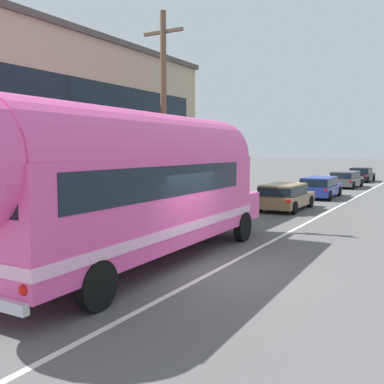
{
  "coord_description": "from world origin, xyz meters",
  "views": [
    {
      "loc": [
        5.0,
        -9.75,
        3.11
      ],
      "look_at": [
        -1.71,
        1.71,
        1.82
      ],
      "focal_mm": 40.53,
      "sensor_mm": 36.0,
      "label": 1
    }
  ],
  "objects_px": {
    "painted_bus": "(132,181)",
    "car_second": "(320,186)",
    "car_fourth": "(361,174)",
    "car_third": "(346,178)",
    "car_lead": "(285,195)",
    "utility_pole": "(164,117)"
  },
  "relations": [
    {
      "from": "car_third",
      "to": "car_fourth",
      "type": "distance_m",
      "value": 7.92
    },
    {
      "from": "car_lead",
      "to": "car_fourth",
      "type": "relative_size",
      "value": 0.94
    },
    {
      "from": "car_second",
      "to": "car_fourth",
      "type": "height_order",
      "value": "same"
    },
    {
      "from": "painted_bus",
      "to": "car_lead",
      "type": "height_order",
      "value": "painted_bus"
    },
    {
      "from": "painted_bus",
      "to": "car_third",
      "type": "relative_size",
      "value": 2.54
    },
    {
      "from": "painted_bus",
      "to": "car_lead",
      "type": "bearing_deg",
      "value": 90.76
    },
    {
      "from": "car_third",
      "to": "car_fourth",
      "type": "relative_size",
      "value": 1.0
    },
    {
      "from": "utility_pole",
      "to": "car_fourth",
      "type": "bearing_deg",
      "value": 85.08
    },
    {
      "from": "painted_bus",
      "to": "car_fourth",
      "type": "relative_size",
      "value": 2.55
    },
    {
      "from": "utility_pole",
      "to": "painted_bus",
      "type": "distance_m",
      "value": 6.66
    },
    {
      "from": "utility_pole",
      "to": "car_lead",
      "type": "xyz_separation_m",
      "value": [
        2.66,
        7.24,
        -3.64
      ]
    },
    {
      "from": "painted_bus",
      "to": "car_fourth",
      "type": "distance_m",
      "value": 36.41
    },
    {
      "from": "car_lead",
      "to": "car_third",
      "type": "height_order",
      "value": "same"
    },
    {
      "from": "painted_bus",
      "to": "car_second",
      "type": "xyz_separation_m",
      "value": [
        -0.03,
        19.63,
        -1.51
      ]
    },
    {
      "from": "car_lead",
      "to": "car_fourth",
      "type": "xyz_separation_m",
      "value": [
        -0.01,
        23.49,
        -0.04
      ]
    },
    {
      "from": "utility_pole",
      "to": "painted_bus",
      "type": "height_order",
      "value": "utility_pole"
    },
    {
      "from": "utility_pole",
      "to": "car_lead",
      "type": "distance_m",
      "value": 8.53
    },
    {
      "from": "utility_pole",
      "to": "car_second",
      "type": "bearing_deg",
      "value": 78.69
    },
    {
      "from": "utility_pole",
      "to": "car_lead",
      "type": "relative_size",
      "value": 1.93
    },
    {
      "from": "car_lead",
      "to": "car_second",
      "type": "height_order",
      "value": "same"
    },
    {
      "from": "painted_bus",
      "to": "car_second",
      "type": "bearing_deg",
      "value": 90.09
    },
    {
      "from": "car_second",
      "to": "painted_bus",
      "type": "bearing_deg",
      "value": -89.91
    }
  ]
}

